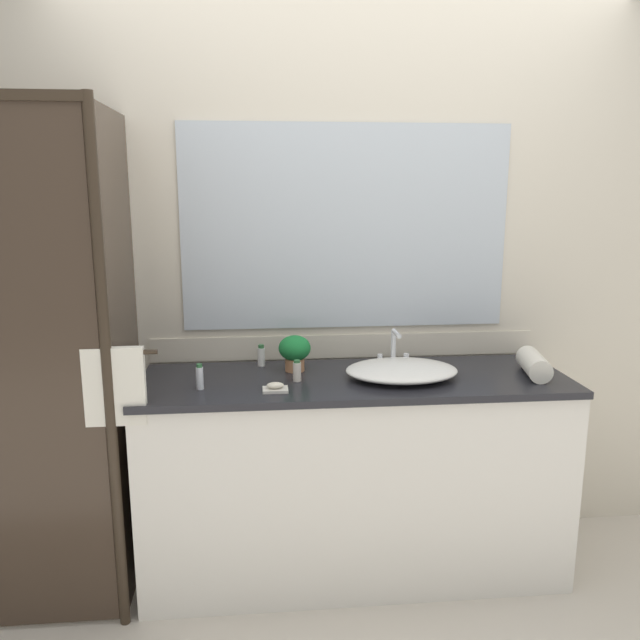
% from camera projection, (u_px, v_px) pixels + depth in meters
% --- Properties ---
extents(ground_plane, '(8.00, 8.00, 0.00)m').
position_uv_depth(ground_plane, '(353.00, 568.00, 2.83)').
color(ground_plane, beige).
extents(wall_back_with_mirror, '(4.40, 0.06, 2.60)m').
position_uv_depth(wall_back_with_mirror, '(345.00, 271.00, 2.90)').
color(wall_back_with_mirror, beige).
rests_on(wall_back_with_mirror, ground_plane).
extents(vanity_cabinet, '(1.80, 0.58, 0.90)m').
position_uv_depth(vanity_cabinet, '(354.00, 475.00, 2.75)').
color(vanity_cabinet, silver).
rests_on(vanity_cabinet, ground_plane).
extents(shower_enclosure, '(1.20, 0.59, 2.00)m').
position_uv_depth(shower_enclosure, '(22.00, 369.00, 2.32)').
color(shower_enclosure, '#2D2319').
rests_on(shower_enclosure, ground_plane).
extents(sink_basin, '(0.47, 0.36, 0.06)m').
position_uv_depth(sink_basin, '(402.00, 370.00, 2.64)').
color(sink_basin, white).
rests_on(sink_basin, vanity_cabinet).
extents(faucet, '(0.17, 0.13, 0.17)m').
position_uv_depth(faucet, '(394.00, 355.00, 2.79)').
color(faucet, silver).
rests_on(faucet, vanity_cabinet).
extents(potted_plant, '(0.14, 0.14, 0.16)m').
position_uv_depth(potted_plant, '(295.00, 351.00, 2.72)').
color(potted_plant, '#B77A51').
rests_on(potted_plant, vanity_cabinet).
extents(soap_dish, '(0.10, 0.07, 0.04)m').
position_uv_depth(soap_dish, '(275.00, 388.00, 2.46)').
color(soap_dish, silver).
rests_on(soap_dish, vanity_cabinet).
extents(amenity_bottle_conditioner, '(0.03, 0.03, 0.09)m').
position_uv_depth(amenity_bottle_conditioner, '(297.00, 371.00, 2.59)').
color(amenity_bottle_conditioner, silver).
rests_on(amenity_bottle_conditioner, vanity_cabinet).
extents(amenity_bottle_shampoo, '(0.03, 0.03, 0.10)m').
position_uv_depth(amenity_bottle_shampoo, '(261.00, 356.00, 2.81)').
color(amenity_bottle_shampoo, white).
rests_on(amenity_bottle_shampoo, vanity_cabinet).
extents(amenity_bottle_lotion, '(0.03, 0.03, 0.10)m').
position_uv_depth(amenity_bottle_lotion, '(200.00, 377.00, 2.48)').
color(amenity_bottle_lotion, silver).
rests_on(amenity_bottle_lotion, vanity_cabinet).
extents(rolled_towel_near_edge, '(0.15, 0.27, 0.10)m').
position_uv_depth(rolled_towel_near_edge, '(534.00, 364.00, 2.67)').
color(rolled_towel_near_edge, silver).
rests_on(rolled_towel_near_edge, vanity_cabinet).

